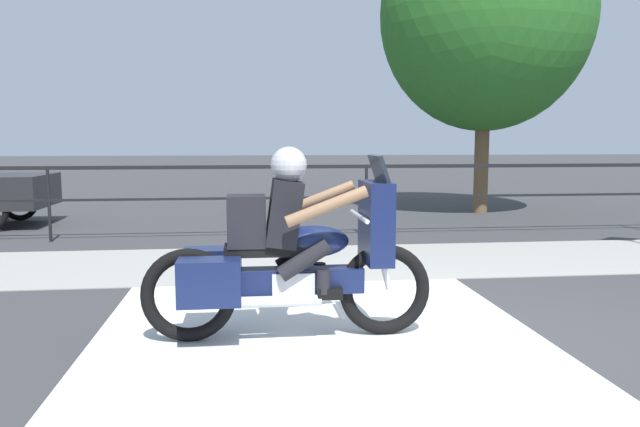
{
  "coord_description": "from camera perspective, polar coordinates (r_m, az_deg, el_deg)",
  "views": [
    {
      "loc": [
        -1.99,
        -4.68,
        1.62
      ],
      "look_at": [
        -1.24,
        1.67,
        0.86
      ],
      "focal_mm": 35.0,
      "sensor_mm": 36.0,
      "label": 1
    }
  ],
  "objects": [
    {
      "name": "fence_railing",
      "position": [
        10.44,
        4.27,
        3.08
      ],
      "size": [
        36.0,
        0.05,
        1.2
      ],
      "color": "black",
      "rests_on": "ground"
    },
    {
      "name": "ground_plane",
      "position": [
        5.33,
        15.82,
        -11.14
      ],
      "size": [
        120.0,
        120.0,
        0.0
      ],
      "primitive_type": "plane",
      "color": "#38383A"
    },
    {
      "name": "sidewalk_band",
      "position": [
        8.47,
        6.99,
        -4.24
      ],
      "size": [
        44.0,
        2.4,
        0.01
      ],
      "primitive_type": "cube",
      "color": "#99968E",
      "rests_on": "ground"
    },
    {
      "name": "motorcycle",
      "position": [
        5.05,
        -2.95,
        -3.65
      ],
      "size": [
        2.36,
        0.76,
        1.56
      ],
      "rotation": [
        0.0,
        0.0,
        -0.06
      ],
      "color": "black",
      "rests_on": "ground"
    },
    {
      "name": "tree_behind_sign",
      "position": [
        14.52,
        14.92,
        17.18
      ],
      "size": [
        4.55,
        4.55,
        6.8
      ],
      "color": "brown",
      "rests_on": "ground"
    },
    {
      "name": "crosswalk_band",
      "position": [
        4.79,
        0.48,
        -12.9
      ],
      "size": [
        3.67,
        6.0,
        0.01
      ],
      "primitive_type": "cube",
      "color": "silver",
      "rests_on": "ground"
    }
  ]
}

